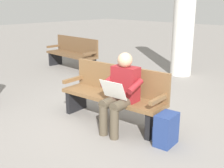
{
  "coord_description": "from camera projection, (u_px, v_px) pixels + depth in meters",
  "views": [
    {
      "loc": [
        -3.01,
        3.11,
        1.89
      ],
      "look_at": [
        -0.15,
        0.15,
        0.7
      ],
      "focal_mm": 46.02,
      "sensor_mm": 36.0,
      "label": 1
    }
  ],
  "objects": [
    {
      "name": "ground_plane",
      "position": [
        112.0,
        121.0,
        4.68
      ],
      "size": [
        40.0,
        40.0,
        0.0
      ],
      "primitive_type": "plane",
      "color": "gray"
    },
    {
      "name": "bench_near",
      "position": [
        114.0,
        94.0,
        4.6
      ],
      "size": [
        1.84,
        0.66,
        0.9
      ],
      "rotation": [
        0.0,
        0.0,
        0.1
      ],
      "color": "brown",
      "rests_on": "ground"
    },
    {
      "name": "person_seated",
      "position": [
        121.0,
        91.0,
        4.2
      ],
      "size": [
        0.6,
        0.6,
        1.18
      ],
      "rotation": [
        0.0,
        0.0,
        0.1
      ],
      "color": "maroon",
      "rests_on": "ground"
    },
    {
      "name": "backpack",
      "position": [
        166.0,
        130.0,
        3.88
      ],
      "size": [
        0.29,
        0.36,
        0.45
      ],
      "rotation": [
        0.0,
        0.0,
        4.83
      ],
      "color": "navy",
      "rests_on": "ground"
    },
    {
      "name": "bench_far",
      "position": [
        73.0,
        53.0,
        8.22
      ],
      "size": [
        1.81,
        0.51,
        0.9
      ],
      "rotation": [
        0.0,
        0.0,
        -0.02
      ],
      "color": "brown",
      "rests_on": "ground"
    },
    {
      "name": "support_pillar",
      "position": [
        185.0,
        8.0,
        7.2
      ],
      "size": [
        0.54,
        0.54,
        3.42
      ],
      "primitive_type": "cylinder",
      "color": "silver",
      "rests_on": "ground"
    }
  ]
}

